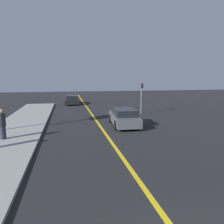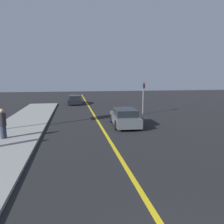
{
  "view_description": "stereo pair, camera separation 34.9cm",
  "coord_description": "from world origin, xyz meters",
  "px_view_note": "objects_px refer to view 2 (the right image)",
  "views": [
    {
      "loc": [
        -2.56,
        -2.14,
        3.84
      ],
      "look_at": [
        0.49,
        12.48,
        1.48
      ],
      "focal_mm": 35.0,
      "sensor_mm": 36.0,
      "label": 1
    },
    {
      "loc": [
        -2.22,
        -2.2,
        3.84
      ],
      "look_at": [
        0.49,
        12.48,
        1.48
      ],
      "focal_mm": 35.0,
      "sensor_mm": 36.0,
      "label": 2
    }
  ],
  "objects_px": {
    "car_near_right_lane": "(125,117)",
    "traffic_light": "(143,95)",
    "car_ahead_center": "(75,100)",
    "pedestrian_mid_group": "(3,124)"
  },
  "relations": [
    {
      "from": "car_near_right_lane",
      "to": "traffic_light",
      "type": "height_order",
      "value": "traffic_light"
    },
    {
      "from": "car_ahead_center",
      "to": "traffic_light",
      "type": "relative_size",
      "value": 1.47
    },
    {
      "from": "traffic_light",
      "to": "pedestrian_mid_group",
      "type": "bearing_deg",
      "value": -146.0
    },
    {
      "from": "car_near_right_lane",
      "to": "pedestrian_mid_group",
      "type": "distance_m",
      "value": 8.79
    },
    {
      "from": "pedestrian_mid_group",
      "to": "traffic_light",
      "type": "height_order",
      "value": "traffic_light"
    },
    {
      "from": "car_ahead_center",
      "to": "pedestrian_mid_group",
      "type": "distance_m",
      "value": 18.95
    },
    {
      "from": "traffic_light",
      "to": "car_ahead_center",
      "type": "bearing_deg",
      "value": 123.52
    },
    {
      "from": "car_near_right_lane",
      "to": "traffic_light",
      "type": "bearing_deg",
      "value": 60.71
    },
    {
      "from": "car_near_right_lane",
      "to": "pedestrian_mid_group",
      "type": "bearing_deg",
      "value": -158.46
    },
    {
      "from": "car_ahead_center",
      "to": "traffic_light",
      "type": "bearing_deg",
      "value": -58.5
    }
  ]
}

